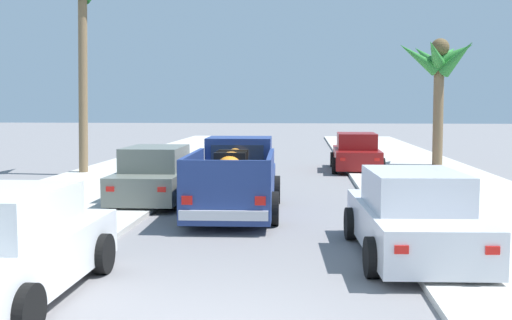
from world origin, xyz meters
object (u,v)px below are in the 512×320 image
car_left_near (5,249)px  car_right_near (356,153)px  car_left_mid (156,176)px  palm_tree_left_mid (439,65)px  pickup_truck (235,180)px  car_right_mid (413,217)px

car_left_near → car_right_near: size_ratio=0.99×
car_left_mid → palm_tree_left_mid: bearing=44.9°
car_left_near → car_left_mid: 8.27m
car_left_near → palm_tree_left_mid: size_ratio=0.78×
pickup_truck → car_right_mid: size_ratio=1.22×
car_right_near → palm_tree_left_mid: palm_tree_left_mid is taller
pickup_truck → car_left_mid: size_ratio=1.23×
pickup_truck → car_left_mid: (-2.36, 1.42, -0.10)m
car_right_near → car_left_mid: same height
pickup_truck → car_right_mid: bearing=-48.5°
car_left_near → palm_tree_left_mid: (9.79, 18.01, 3.63)m
palm_tree_left_mid → car_left_mid: bearing=-135.1°
car_right_near → car_right_mid: same height
car_left_near → palm_tree_left_mid: bearing=61.5°
car_right_near → palm_tree_left_mid: bearing=21.8°
car_right_mid → car_left_near: bearing=-155.2°
car_right_mid → pickup_truck: bearing=131.5°
pickup_truck → palm_tree_left_mid: (7.41, 11.16, 3.53)m
car_left_near → car_right_near: 17.73m
car_right_near → palm_tree_left_mid: size_ratio=0.78×
palm_tree_left_mid → car_right_near: bearing=-158.2°
car_right_near → car_left_mid: bearing=-126.8°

